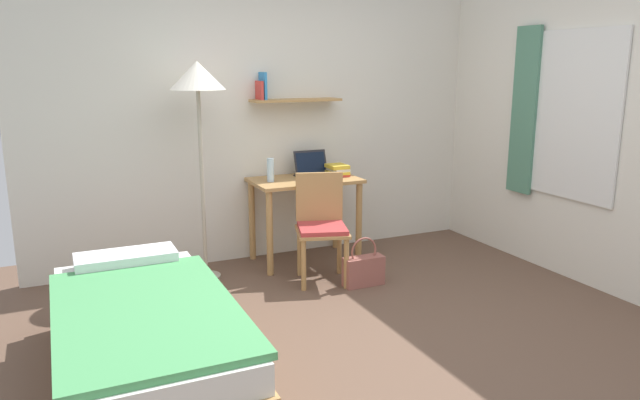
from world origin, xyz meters
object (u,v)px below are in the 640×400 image
at_px(desk_chair, 321,223).
at_px(desk, 305,195).
at_px(bed, 145,340).
at_px(book_stack, 338,170).
at_px(standing_lamp, 198,86).
at_px(water_bottle, 270,170).
at_px(handbag, 364,269).
at_px(laptop, 313,170).

bearing_deg(desk_chair, desk, 81.93).
bearing_deg(bed, desk_chair, 33.78).
bearing_deg(book_stack, standing_lamp, -175.95).
relative_size(standing_lamp, water_bottle, 8.64).
height_order(book_stack, handbag, book_stack).
bearing_deg(bed, handbag, 23.14).
bearing_deg(laptop, desk_chair, -107.50).
height_order(standing_lamp, handbag, standing_lamp).
distance_m(standing_lamp, water_bottle, 0.95).
bearing_deg(book_stack, bed, -141.57).
bearing_deg(handbag, standing_lamp, 148.20).
distance_m(bed, book_stack, 2.58).
bearing_deg(handbag, book_stack, 79.37).
height_order(desk_chair, standing_lamp, standing_lamp).
xyz_separation_m(desk, laptop, (0.12, 0.09, 0.21)).
bearing_deg(desk, handbag, -76.96).
distance_m(desk, desk_chair, 0.53).
height_order(desk_chair, laptop, laptop).
bearing_deg(standing_lamp, bed, -115.52).
height_order(water_bottle, book_stack, water_bottle).
bearing_deg(desk_chair, water_bottle, 116.77).
xyz_separation_m(desk_chair, book_stack, (0.40, 0.51, 0.33)).
relative_size(water_bottle, handbag, 0.51).
height_order(standing_lamp, laptop, standing_lamp).
height_order(bed, laptop, laptop).
distance_m(water_bottle, book_stack, 0.65).
relative_size(bed, desk, 1.97).
xyz_separation_m(bed, desk, (1.65, 1.56, 0.37)).
bearing_deg(laptop, desk, -141.95).
xyz_separation_m(bed, book_stack, (1.97, 1.57, 0.57)).
relative_size(bed, book_stack, 7.72).
bearing_deg(water_bottle, desk, 1.01).
relative_size(desk_chair, laptop, 2.77).
relative_size(laptop, water_bottle, 1.54).
bearing_deg(book_stack, desk, -178.84).
bearing_deg(water_bottle, standing_lamp, -172.83).
relative_size(bed, handbag, 4.62).
distance_m(bed, water_bottle, 2.13).
bearing_deg(standing_lamp, laptop, 9.38).
height_order(bed, water_bottle, water_bottle).
relative_size(desk, standing_lamp, 0.53).
xyz_separation_m(bed, water_bottle, (1.32, 1.55, 0.62)).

